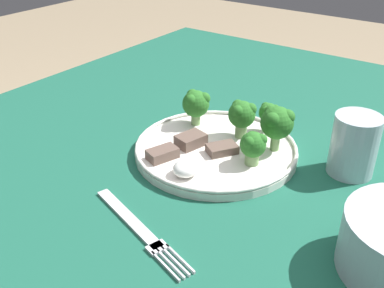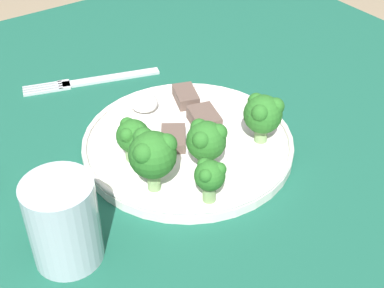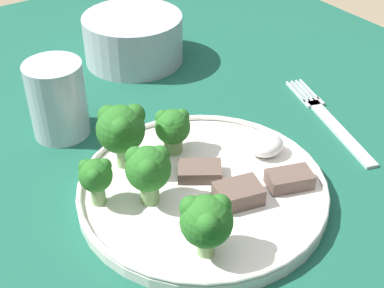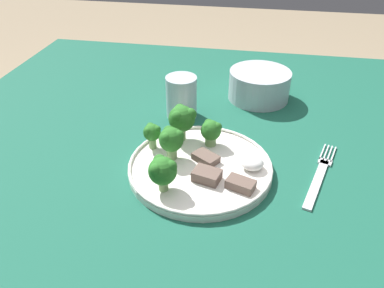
{
  "view_description": "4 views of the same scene",
  "coord_description": "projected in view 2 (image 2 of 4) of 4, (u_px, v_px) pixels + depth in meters",
  "views": [
    {
      "loc": [
        0.57,
        0.27,
        1.1
      ],
      "look_at": [
        0.08,
        -0.09,
        0.76
      ],
      "focal_mm": 42.0,
      "sensor_mm": 36.0,
      "label": 1
    },
    {
      "loc": [
        -0.38,
        0.23,
        1.15
      ],
      "look_at": [
        0.03,
        -0.05,
        0.76
      ],
      "focal_mm": 50.0,
      "sensor_mm": 36.0,
      "label": 2
    },
    {
      "loc": [
        -0.2,
        -0.4,
        1.11
      ],
      "look_at": [
        0.05,
        -0.05,
        0.8
      ],
      "focal_mm": 50.0,
      "sensor_mm": 36.0,
      "label": 3
    },
    {
      "loc": [
        0.13,
        -0.59,
        1.16
      ],
      "look_at": [
        0.03,
        -0.04,
        0.78
      ],
      "focal_mm": 35.0,
      "sensor_mm": 36.0,
      "label": 4
    }
  ],
  "objects": [
    {
      "name": "meat_slice_rear_slice",
      "position": [
        204.0,
        118.0,
        0.67
      ],
      "size": [
        0.05,
        0.04,
        0.02
      ],
      "color": "brown",
      "rests_on": "dinner_plate"
    },
    {
      "name": "table",
      "position": [
        168.0,
        248.0,
        0.66
      ],
      "size": [
        1.09,
        1.12,
        0.74
      ],
      "color": "#195642",
      "rests_on": "ground_plane"
    },
    {
      "name": "meat_slice_front_slice",
      "position": [
        173.0,
        138.0,
        0.65
      ],
      "size": [
        0.05,
        0.05,
        0.01
      ],
      "color": "brown",
      "rests_on": "dinner_plate"
    },
    {
      "name": "broccoli_floret_center_left",
      "position": [
        210.0,
        176.0,
        0.55
      ],
      "size": [
        0.03,
        0.03,
        0.05
      ],
      "color": "#7FA866",
      "rests_on": "dinner_plate"
    },
    {
      "name": "broccoli_floret_center_back",
      "position": [
        152.0,
        153.0,
        0.56
      ],
      "size": [
        0.05,
        0.05,
        0.07
      ],
      "color": "#7FA866",
      "rests_on": "dinner_plate"
    },
    {
      "name": "meat_slice_middle_slice",
      "position": [
        186.0,
        96.0,
        0.72
      ],
      "size": [
        0.05,
        0.04,
        0.02
      ],
      "color": "brown",
      "rests_on": "dinner_plate"
    },
    {
      "name": "fork",
      "position": [
        94.0,
        81.0,
        0.78
      ],
      "size": [
        0.08,
        0.2,
        0.0
      ],
      "color": "silver",
      "rests_on": "table"
    },
    {
      "name": "broccoli_floret_front_left",
      "position": [
        133.0,
        136.0,
        0.61
      ],
      "size": [
        0.04,
        0.04,
        0.05
      ],
      "color": "#7FA866",
      "rests_on": "dinner_plate"
    },
    {
      "name": "drinking_glass",
      "position": [
        64.0,
        226.0,
        0.5
      ],
      "size": [
        0.07,
        0.07,
        0.09
      ],
      "color": "#B2C1CC",
      "rests_on": "table"
    },
    {
      "name": "dinner_plate",
      "position": [
        188.0,
        143.0,
        0.65
      ],
      "size": [
        0.26,
        0.26,
        0.02
      ],
      "color": "white",
      "rests_on": "table"
    },
    {
      "name": "broccoli_floret_near_rim_left",
      "position": [
        263.0,
        114.0,
        0.63
      ],
      "size": [
        0.05,
        0.05,
        0.06
      ],
      "color": "#7FA866",
      "rests_on": "dinner_plate"
    },
    {
      "name": "broccoli_floret_back_left",
      "position": [
        206.0,
        141.0,
        0.59
      ],
      "size": [
        0.05,
        0.04,
        0.06
      ],
      "color": "#7FA866",
      "rests_on": "dinner_plate"
    },
    {
      "name": "sauce_dollop",
      "position": [
        143.0,
        102.0,
        0.7
      ],
      "size": [
        0.04,
        0.04,
        0.02
      ],
      "color": "white",
      "rests_on": "dinner_plate"
    }
  ]
}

